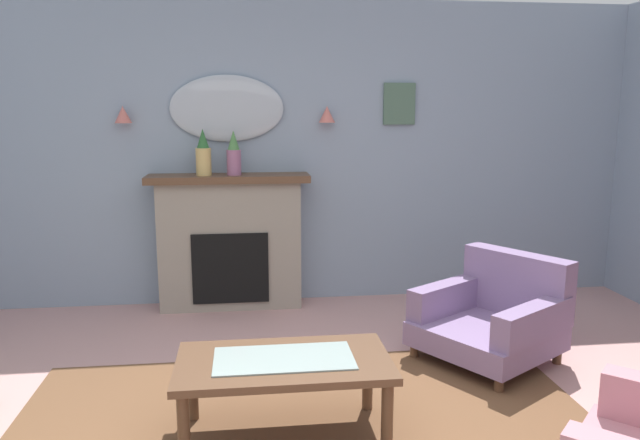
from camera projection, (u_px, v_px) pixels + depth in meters
The scene contains 10 objects.
wall_back at pixel (279, 154), 5.33m from camera, with size 7.30×0.10×2.63m, color #8C9EB2.
fireplace at pixel (230, 243), 5.19m from camera, with size 1.36×0.36×1.16m.
mantel_vase_centre at pixel (203, 155), 5.00m from camera, with size 0.13×0.13×0.39m.
mantel_vase_right at pixel (234, 155), 5.03m from camera, with size 0.12×0.12×0.37m.
wall_mirror at pixel (227, 108), 5.12m from camera, with size 0.96×0.06×0.56m, color #B2BCC6.
wall_sconce_left at pixel (123, 115), 4.98m from camera, with size 0.14×0.14×0.14m, color #D17066.
wall_sconce_right at pixel (327, 114), 5.19m from camera, with size 0.14×0.14×0.14m, color #D17066.
framed_picture at pixel (399, 104), 5.31m from camera, with size 0.28×0.03×0.36m, color #4C6B56.
coffee_table at pixel (284, 369), 3.11m from camera, with size 1.10×0.60×0.45m.
armchair_near_fireplace at pixel (495, 315), 4.16m from camera, with size 1.12×1.12×0.71m.
Camera 1 is at (-0.30, -2.55, 1.70)m, focal length 33.92 mm.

